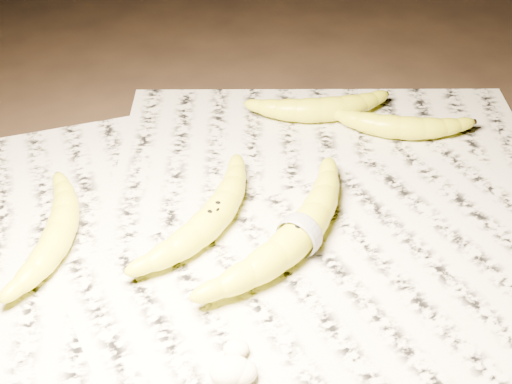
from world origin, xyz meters
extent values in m
plane|color=black|center=(0.00, 0.00, 0.00)|extent=(3.00, 3.00, 0.00)
cube|color=beige|center=(-0.03, -0.03, 0.00)|extent=(0.90, 0.70, 0.01)
torus|color=white|center=(0.06, -0.06, 0.03)|extent=(0.04, 0.04, 0.05)
ellipsoid|color=beige|center=(-0.05, -0.21, 0.02)|extent=(0.04, 0.03, 0.02)
ellipsoid|color=beige|center=(-0.05, -0.22, 0.02)|extent=(0.03, 0.03, 0.02)
ellipsoid|color=beige|center=(-0.04, -0.19, 0.02)|extent=(0.03, 0.02, 0.01)
camera|label=1|loc=(-0.14, -0.62, 0.54)|focal=50.00mm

